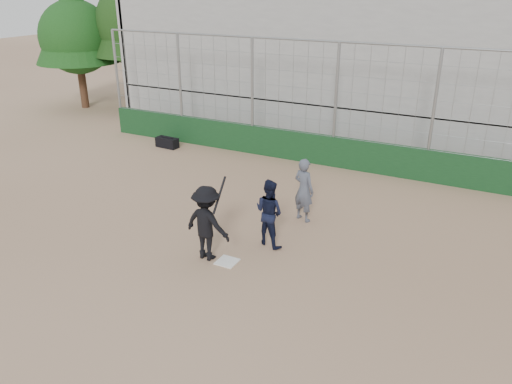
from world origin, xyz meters
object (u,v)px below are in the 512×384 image
at_px(batter_at_plate, 207,223).
at_px(equipment_bag, 167,142).
at_px(catcher_crouched, 269,223).
at_px(umpire, 304,193).

bearing_deg(batter_at_plate, equipment_bag, 132.55).
height_order(batter_at_plate, equipment_bag, batter_at_plate).
height_order(catcher_crouched, equipment_bag, catcher_crouched).
xyz_separation_m(umpire, equipment_bag, (-6.79, 3.38, -0.57)).
relative_size(batter_at_plate, umpire, 1.24).
distance_m(batter_at_plate, catcher_crouched, 1.52).
bearing_deg(equipment_bag, umpire, -26.50).
bearing_deg(umpire, equipment_bag, -6.24).
relative_size(umpire, equipment_bag, 1.70).
distance_m(batter_at_plate, equipment_bag, 8.35).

